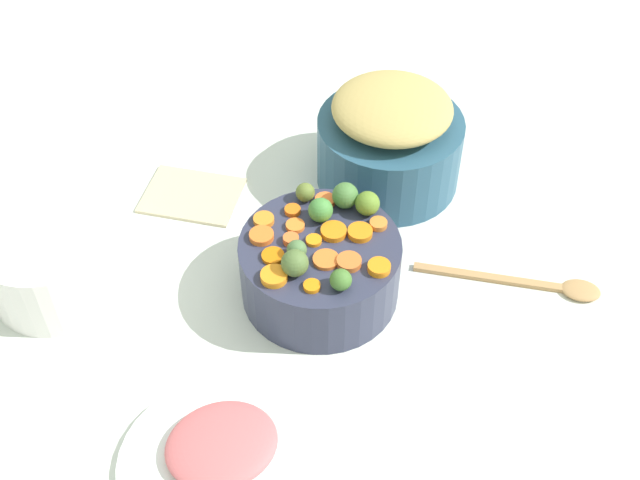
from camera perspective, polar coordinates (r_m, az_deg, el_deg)
tabletop at (r=1.32m, az=0.90°, el=-3.17°), size 2.40×2.40×0.02m
serving_bowl_carrots at (r=1.25m, az=0.00°, el=-2.04°), size 0.25×0.25×0.11m
metal_pot at (r=1.44m, az=4.86°, el=6.26°), size 0.25×0.25×0.13m
stuffing_mound at (r=1.39m, az=5.11°, el=9.24°), size 0.21×0.21×0.06m
carrot_slice_0 at (r=1.18m, az=2.05°, el=-1.55°), size 0.05×0.05×0.01m
carrot_slice_1 at (r=1.25m, az=-3.98°, el=1.43°), size 0.04×0.04×0.01m
carrot_slice_2 at (r=1.23m, az=0.87°, el=0.74°), size 0.06×0.06×0.01m
carrot_slice_3 at (r=1.22m, az=2.83°, el=0.54°), size 0.05×0.05×0.01m
carrot_slice_4 at (r=1.21m, az=-2.06°, el=0.03°), size 0.03×0.03×0.01m
carrot_slice_5 at (r=1.15m, az=-0.58°, el=-3.26°), size 0.04×0.04×0.01m
carrot_slice_6 at (r=1.21m, az=-0.44°, el=-0.03°), size 0.03×0.03×0.01m
carrot_slice_7 at (r=1.19m, az=-3.33°, el=-1.12°), size 0.04×0.04×0.01m
carrot_slice_8 at (r=1.24m, az=-1.76°, el=1.01°), size 0.04×0.04×0.01m
carrot_slice_9 at (r=1.16m, az=-3.25°, el=-2.57°), size 0.05×0.05×0.01m
carrot_slice_10 at (r=1.24m, az=4.13°, el=1.14°), size 0.03×0.03×0.01m
carrot_slice_11 at (r=1.27m, az=0.36°, el=2.79°), size 0.05×0.05×0.01m
carrot_slice_12 at (r=1.22m, az=-4.13°, el=0.30°), size 0.05×0.05×0.01m
carrot_slice_13 at (r=1.19m, az=0.42°, el=-1.39°), size 0.05×0.05×0.01m
carrot_slice_14 at (r=1.26m, az=-1.94°, el=2.10°), size 0.04×0.04×0.01m
carrot_slice_15 at (r=1.18m, az=4.18°, el=-1.93°), size 0.05×0.05×0.01m
brussels_sprout_0 at (r=1.26m, az=1.78°, el=3.15°), size 0.04×0.04×0.04m
brussels_sprout_1 at (r=1.27m, az=-1.04°, el=3.37°), size 0.03×0.03×0.03m
brussels_sprout_2 at (r=1.25m, az=3.35°, el=2.58°), size 0.04×0.04×0.04m
brussels_sprout_3 at (r=1.14m, az=1.47°, el=-2.81°), size 0.03×0.03×0.03m
brussels_sprout_4 at (r=1.24m, az=0.04°, el=2.12°), size 0.04×0.04×0.04m
brussels_sprout_5 at (r=1.16m, az=-1.78°, el=-1.64°), size 0.04×0.04×0.04m
brussels_sprout_6 at (r=1.19m, az=-1.65°, el=-0.68°), size 0.03×0.03×0.03m
wooden_spoon at (r=1.34m, az=15.21°, el=-3.05°), size 0.29×0.11×0.01m
casserole_dish at (r=1.32m, az=-18.36°, el=-1.47°), size 0.21×0.21×0.12m
ham_plate at (r=1.13m, az=-7.42°, el=-15.30°), size 0.26×0.26×0.01m
ham_slice_main at (r=1.12m, az=-6.93°, el=-14.07°), size 0.20×0.20×0.03m
dish_towel at (r=1.46m, az=-8.99°, el=3.12°), size 0.19×0.16×0.01m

